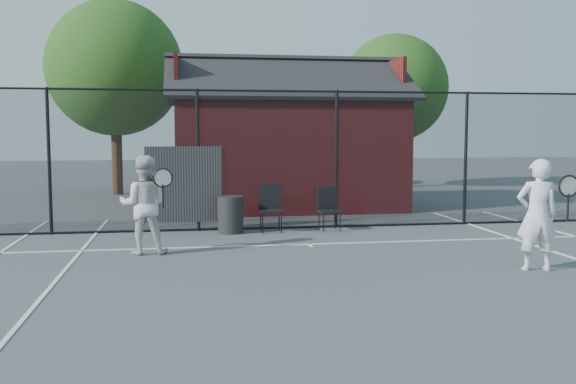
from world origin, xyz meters
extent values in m
plane|color=#4D5558|center=(0.00, 0.00, 0.00)|extent=(80.00, 80.00, 0.00)
cube|color=silver|center=(0.00, 3.00, 0.01)|extent=(11.00, 0.06, 0.01)
cube|color=silver|center=(-4.11, -2.00, 0.01)|extent=(0.06, 18.00, 0.01)
cube|color=silver|center=(0.00, 2.85, 0.01)|extent=(0.06, 0.30, 0.01)
cylinder|color=black|center=(-5.00, 5.00, 1.50)|extent=(0.07, 0.07, 3.00)
cylinder|color=black|center=(-2.00, 5.00, 1.50)|extent=(0.07, 0.07, 3.00)
cylinder|color=black|center=(1.00, 5.00, 1.50)|extent=(0.07, 0.07, 3.00)
cylinder|color=black|center=(4.00, 5.00, 1.50)|extent=(0.07, 0.07, 3.00)
cylinder|color=black|center=(0.00, 5.00, 2.97)|extent=(22.00, 0.04, 0.04)
cylinder|color=black|center=(0.00, 5.00, 0.03)|extent=(22.00, 0.04, 0.04)
cube|color=black|center=(0.00, 5.00, 1.50)|extent=(22.00, 3.00, 0.01)
cube|color=black|center=(-2.30, 4.98, 1.00)|extent=(1.60, 0.04, 1.60)
cube|color=maroon|center=(0.50, 9.00, 1.50)|extent=(6.00, 4.00, 3.00)
cube|color=black|center=(0.50, 8.00, 3.53)|extent=(6.50, 2.36, 1.32)
cube|color=black|center=(0.50, 10.00, 3.53)|extent=(6.50, 2.36, 1.32)
cube|color=maroon|center=(-2.45, 9.00, 3.53)|extent=(0.10, 2.80, 1.06)
cube|color=maroon|center=(3.45, 9.00, 3.53)|extent=(0.10, 2.80, 1.06)
cylinder|color=#362115|center=(-4.50, 13.50, 1.26)|extent=(0.36, 0.36, 2.52)
sphere|color=#1D4614|center=(-4.50, 13.50, 4.20)|extent=(4.48, 4.48, 4.48)
cylinder|color=#362115|center=(5.50, 14.50, 1.12)|extent=(0.36, 0.36, 2.23)
sphere|color=#1D4614|center=(5.50, 14.50, 3.72)|extent=(3.97, 3.97, 3.97)
imported|color=white|center=(2.99, 0.26, 0.85)|extent=(0.69, 0.52, 1.70)
torus|color=black|center=(3.27, -0.08, 1.32)|extent=(0.33, 0.03, 0.33)
cylinder|color=black|center=(3.27, -0.08, 1.00)|extent=(0.03, 0.03, 0.41)
imported|color=silver|center=(-2.99, 2.58, 0.85)|extent=(0.86, 0.69, 1.70)
torus|color=black|center=(-2.65, 2.24, 1.34)|extent=(0.33, 0.03, 0.33)
cylinder|color=black|center=(-2.65, 2.24, 1.02)|extent=(0.03, 0.03, 0.41)
cube|color=black|center=(0.76, 4.60, 0.45)|extent=(0.46, 0.48, 0.91)
cube|color=black|center=(-0.50, 4.60, 0.49)|extent=(0.49, 0.51, 0.99)
cylinder|color=#262626|center=(-1.35, 4.60, 0.39)|extent=(0.57, 0.57, 0.77)
camera|label=1|loc=(-2.30, -8.65, 2.11)|focal=40.00mm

